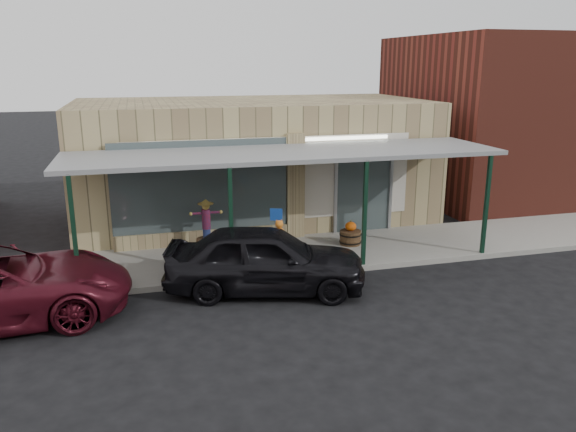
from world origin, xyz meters
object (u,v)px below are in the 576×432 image
object	(u,v)px
barrel_pumpkin	(350,236)
parked_sedan	(266,259)
barrel_scarecrow	(207,234)
handicap_sign	(276,229)

from	to	relation	value
barrel_pumpkin	parked_sedan	xyz separation A→B (m)	(-3.19, -2.50, 0.41)
barrel_scarecrow	barrel_pumpkin	bearing A→B (deg)	-30.05
barrel_scarecrow	barrel_pumpkin	world-z (taller)	barrel_scarecrow
handicap_sign	parked_sedan	xyz separation A→B (m)	(-0.60, -1.30, -0.34)
barrel_pumpkin	parked_sedan	size ratio (longest dim) A/B	0.15
handicap_sign	parked_sedan	distance (m)	1.47
barrel_scarecrow	handicap_sign	xyz separation A→B (m)	(1.68, -1.59, 0.49)
barrel_pumpkin	handicap_sign	world-z (taller)	handicap_sign
barrel_scarecrow	parked_sedan	bearing A→B (deg)	-94.35
parked_sedan	barrel_pumpkin	bearing A→B (deg)	-37.27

